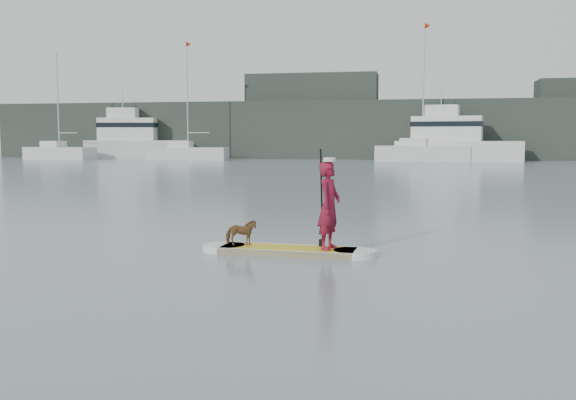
% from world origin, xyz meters
% --- Properties ---
extents(ground, '(140.00, 140.00, 0.00)m').
position_xyz_m(ground, '(0.00, 0.00, 0.00)').
color(ground, slate).
rests_on(ground, ground).
extents(paddleboard, '(3.30, 0.92, 0.12)m').
position_xyz_m(paddleboard, '(-1.33, -3.53, 0.06)').
color(paddleboard, gold).
rests_on(paddleboard, ground).
extents(paddler, '(0.51, 0.65, 1.59)m').
position_xyz_m(paddler, '(-0.56, -3.57, 0.92)').
color(paddler, maroon).
rests_on(paddler, paddleboard).
extents(white_cap, '(0.22, 0.22, 0.07)m').
position_xyz_m(white_cap, '(-0.56, -3.57, 1.75)').
color(white_cap, silver).
rests_on(white_cap, paddler).
extents(dog, '(0.62, 0.40, 0.49)m').
position_xyz_m(dog, '(-2.24, -3.49, 0.36)').
color(dog, brown).
rests_on(dog, paddleboard).
extents(paddle, '(0.10, 0.30, 2.00)m').
position_xyz_m(paddle, '(-0.73, -3.33, 0.80)').
color(paddle, black).
rests_on(paddle, ground).
extents(sailboat_a, '(7.61, 3.40, 10.66)m').
position_xyz_m(sailboat_a, '(-34.40, 44.33, 0.74)').
color(sailboat_a, silver).
rests_on(sailboat_a, ground).
extents(sailboat_b, '(7.83, 2.76, 11.47)m').
position_xyz_m(sailboat_b, '(-20.91, 44.90, 0.80)').
color(sailboat_b, silver).
rests_on(sailboat_b, ground).
extents(sailboat_d, '(8.75, 3.00, 12.76)m').
position_xyz_m(sailboat_d, '(1.59, 46.52, 0.91)').
color(sailboat_d, silver).
rests_on(sailboat_d, ground).
extents(motor_yacht_a, '(11.96, 5.32, 6.93)m').
position_xyz_m(motor_yacht_a, '(4.55, 47.24, 1.95)').
color(motor_yacht_a, silver).
rests_on(motor_yacht_a, ground).
extents(motor_yacht_b, '(11.18, 5.62, 7.05)m').
position_xyz_m(motor_yacht_b, '(-28.26, 48.77, 1.98)').
color(motor_yacht_b, silver).
rests_on(motor_yacht_b, ground).
extents(shore_mass, '(90.00, 6.00, 6.00)m').
position_xyz_m(shore_mass, '(0.00, 53.00, 3.00)').
color(shore_mass, '#202822').
rests_on(shore_mass, ground).
extents(shore_building_west, '(14.00, 4.00, 9.00)m').
position_xyz_m(shore_building_west, '(-10.00, 54.00, 4.50)').
color(shore_building_west, '#202822').
rests_on(shore_building_west, ground).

